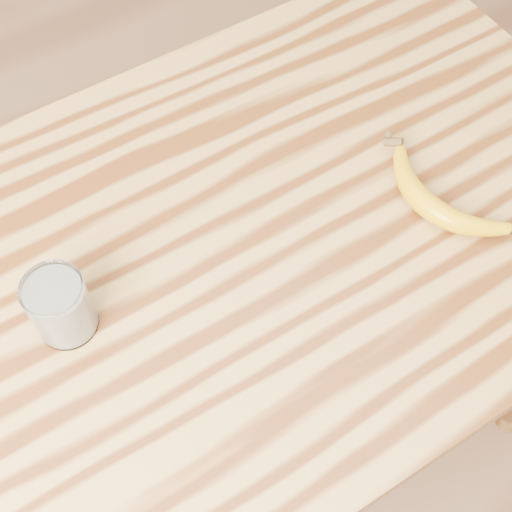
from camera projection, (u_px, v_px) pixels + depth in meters
table at (260, 274)px, 1.17m from camera, size 1.20×0.80×0.90m
smoothie_glass at (60, 307)px, 0.94m from camera, size 0.08×0.08×0.10m
banana at (429, 208)px, 1.06m from camera, size 0.17×0.32×0.04m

